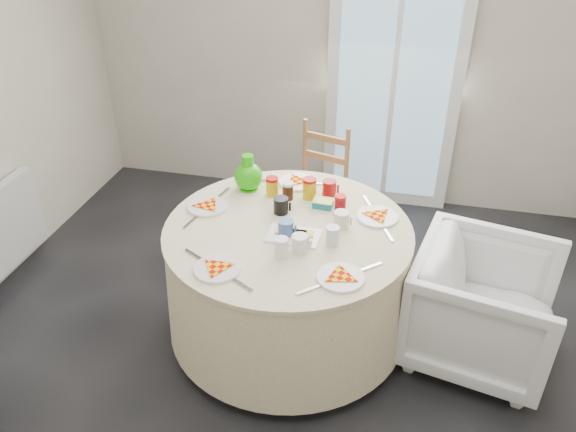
% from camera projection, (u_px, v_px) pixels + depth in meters
% --- Properties ---
extents(floor, '(4.00, 4.00, 0.00)m').
position_uv_depth(floor, '(281.00, 360.00, 3.18)').
color(floor, black).
rests_on(floor, ground).
extents(wall_back, '(4.00, 0.02, 2.60)m').
position_uv_depth(wall_back, '(344.00, 38.00, 4.14)').
color(wall_back, '#BCB5A3').
rests_on(wall_back, floor).
extents(glass_door, '(1.00, 0.08, 2.10)m').
position_uv_depth(glass_door, '(395.00, 77.00, 4.15)').
color(glass_door, silver).
rests_on(glass_door, floor).
extents(table, '(1.38, 1.38, 0.70)m').
position_uv_depth(table, '(288.00, 279.00, 3.20)').
color(table, '#FCF1C3').
rests_on(table, floor).
extents(wooden_chair, '(0.48, 0.46, 0.87)m').
position_uv_depth(wooden_chair, '(315.00, 183.00, 3.98)').
color(wooden_chair, '#A46A43').
rests_on(wooden_chair, floor).
extents(armchair, '(0.82, 0.86, 0.75)m').
position_uv_depth(armchair, '(485.00, 300.00, 3.02)').
color(armchair, white).
rests_on(armchair, floor).
extents(place_settings, '(1.35, 1.35, 0.02)m').
position_uv_depth(place_settings, '(288.00, 221.00, 2.99)').
color(place_settings, silver).
rests_on(place_settings, table).
extents(jar_cluster, '(0.51, 0.31, 0.14)m').
position_uv_depth(jar_cluster, '(304.00, 189.00, 3.19)').
color(jar_cluster, '#8F6218').
rests_on(jar_cluster, table).
extents(butter_tub, '(0.12, 0.09, 0.05)m').
position_uv_depth(butter_tub, '(323.00, 198.00, 3.17)').
color(butter_tub, '#0F6C86').
rests_on(butter_tub, table).
extents(green_pitcher, '(0.20, 0.20, 0.22)m').
position_uv_depth(green_pitcher, '(248.00, 167.00, 3.30)').
color(green_pitcher, '#24B808').
rests_on(green_pitcher, table).
extents(cheese_platter, '(0.28, 0.19, 0.04)m').
position_uv_depth(cheese_platter, '(294.00, 229.00, 2.92)').
color(cheese_platter, white).
rests_on(cheese_platter, table).
extents(mugs_glasses, '(0.78, 0.78, 0.11)m').
position_uv_depth(mugs_glasses, '(308.00, 215.00, 2.97)').
color(mugs_glasses, gray).
rests_on(mugs_glasses, table).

